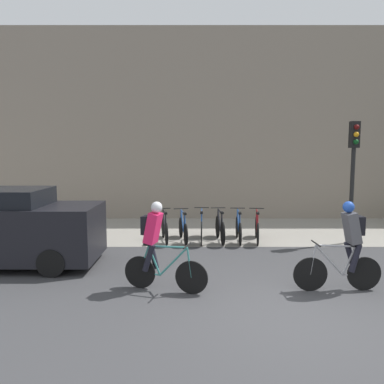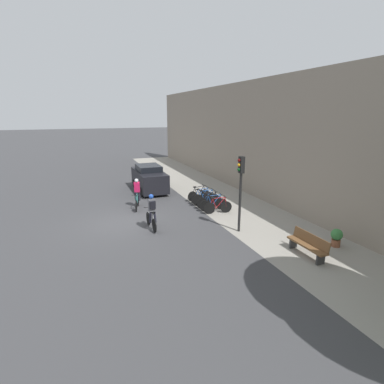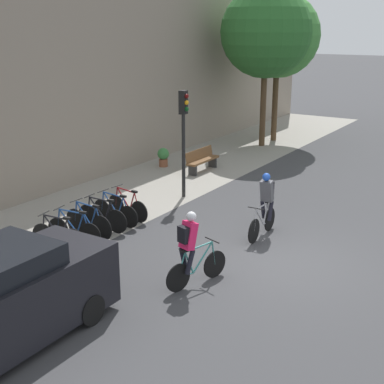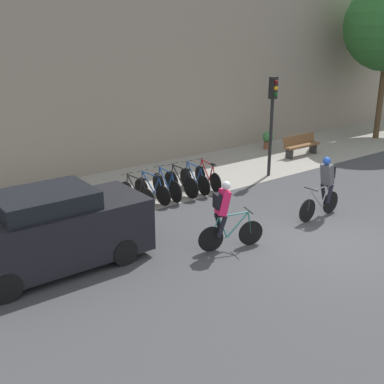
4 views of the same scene
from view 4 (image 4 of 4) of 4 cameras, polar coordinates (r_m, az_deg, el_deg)
ground at (r=12.83m, az=15.21°, el=-5.71°), size 200.00×200.00×0.00m
kerb_strip at (r=17.44m, az=-2.33°, el=1.58°), size 44.00×4.50×0.01m
building_facade at (r=18.86m, az=-7.05°, el=14.43°), size 44.00×0.60×7.53m
cyclist_pink at (r=11.65m, az=3.92°, el=-2.57°), size 1.66×0.63×1.77m
cyclist_grey at (r=14.22m, az=15.46°, el=0.80°), size 1.74×0.46×1.78m
parked_bike_0 at (r=14.82m, az=-6.59°, el=-0.14°), size 0.46×1.60×0.96m
parked_bike_1 at (r=15.09m, az=-4.76°, el=0.26°), size 0.46×1.63×0.95m
parked_bike_2 at (r=15.37m, az=-3.01°, el=0.74°), size 0.46×1.71×0.98m
parked_bike_3 at (r=15.68m, az=-1.31°, el=1.11°), size 0.46×1.68×0.98m
parked_bike_4 at (r=16.00m, az=0.32°, el=1.46°), size 0.46×1.71×0.97m
parked_bike_5 at (r=16.33m, az=1.88°, el=1.80°), size 0.46×1.64×0.96m
traffic_light_pole at (r=17.50m, az=9.50°, el=9.74°), size 0.26×0.30×3.58m
bench at (r=21.04m, az=12.79°, el=5.49°), size 1.89×0.44×0.89m
parked_car at (r=11.21m, az=-16.28°, el=-4.48°), size 4.30×1.84×1.85m
potted_plant at (r=22.00m, az=8.98°, el=6.20°), size 0.48×0.48×0.78m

